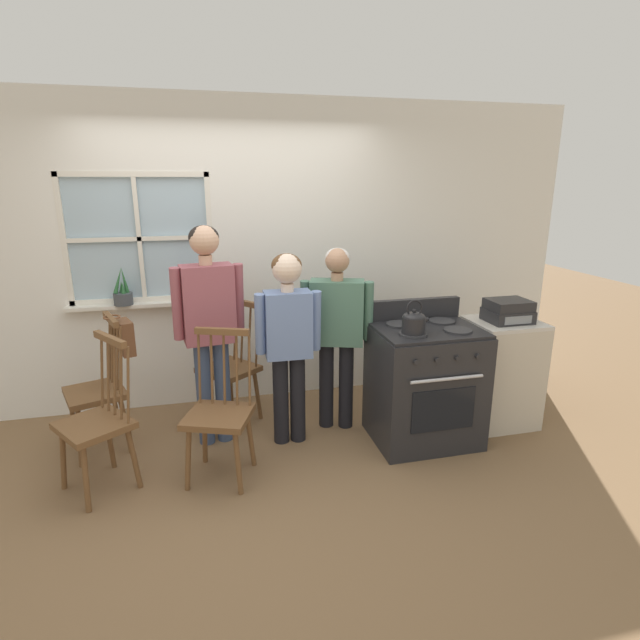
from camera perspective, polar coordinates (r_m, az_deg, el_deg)
ground_plane at (r=3.69m, az=-6.98°, el=-17.35°), size 16.00×16.00×0.00m
wall_back at (r=4.54m, az=-9.22°, el=7.06°), size 6.40×0.16×2.70m
chair_by_window at (r=4.14m, az=-24.02°, el=-7.52°), size 0.52×0.53×1.04m
chair_near_wall at (r=4.31m, az=-10.17°, el=-5.43°), size 0.57×0.58×1.04m
chair_center_cluster at (r=3.64m, az=-24.08°, el=-10.76°), size 0.57×0.57×1.04m
chair_near_stove at (r=3.52m, az=-11.40°, el=-10.52°), size 0.54×0.52×1.04m
person_elderly_left at (r=3.80m, az=-12.58°, el=0.54°), size 0.54×0.26×1.70m
person_teen_center at (r=3.75m, az=-3.67°, el=-1.19°), size 0.50×0.24×1.50m
person_adult_right at (r=3.99m, az=1.93°, el=-0.34°), size 0.58×0.33×1.50m
stove at (r=4.02m, az=11.84°, el=-7.08°), size 0.80×0.68×1.08m
kettle at (r=3.65m, az=10.67°, el=-0.18°), size 0.21×0.17×0.25m
potted_plant at (r=4.53m, az=-21.60°, el=2.71°), size 0.16×0.16×0.33m
handbag at (r=4.05m, az=-21.40°, el=-1.76°), size 0.23×0.24×0.31m
side_counter at (r=4.47m, az=19.89°, el=-5.64°), size 0.55×0.50×0.90m
stereo at (r=4.30m, az=20.70°, el=0.96°), size 0.34×0.29×0.18m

